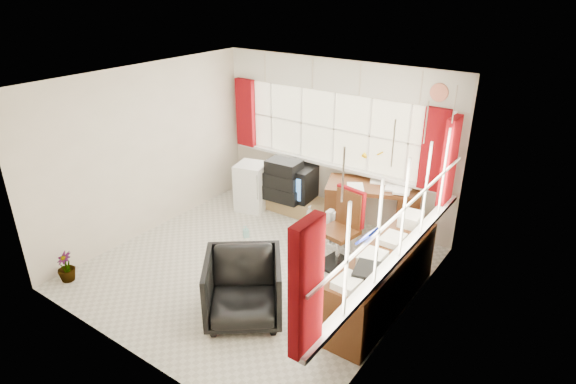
# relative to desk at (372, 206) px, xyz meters

# --- Properties ---
(ground) EXTENTS (4.00, 4.00, 0.00)m
(ground) POSITION_rel_desk_xyz_m (-0.80, -1.80, -0.44)
(ground) COLOR beige
(ground) RESTS_ON ground
(room_walls) EXTENTS (4.00, 4.00, 4.00)m
(room_walls) POSITION_rel_desk_xyz_m (-0.80, -1.80, 1.06)
(room_walls) COLOR beige
(room_walls) RESTS_ON ground
(window_back) EXTENTS (3.70, 0.12, 3.60)m
(window_back) POSITION_rel_desk_xyz_m (-0.80, 0.14, 0.51)
(window_back) COLOR beige
(window_back) RESTS_ON room_walls
(window_right) EXTENTS (0.12, 3.70, 3.60)m
(window_right) POSITION_rel_desk_xyz_m (1.14, -1.80, 0.51)
(window_right) COLOR beige
(window_right) RESTS_ON room_walls
(curtains) EXTENTS (3.83, 3.83, 1.15)m
(curtains) POSITION_rel_desk_xyz_m (0.12, -0.87, 1.02)
(curtains) COLOR maroon
(curtains) RESTS_ON room_walls
(overhead_cabinets) EXTENTS (3.98, 3.98, 0.48)m
(overhead_cabinets) POSITION_rel_desk_xyz_m (0.18, -0.82, 1.81)
(overhead_cabinets) COLOR silver
(overhead_cabinets) RESTS_ON room_walls
(desk) EXTENTS (1.51, 1.13, 0.82)m
(desk) POSITION_rel_desk_xyz_m (0.00, 0.00, 0.00)
(desk) COLOR #582A14
(desk) RESTS_ON ground
(desk_lamp) EXTENTS (0.20, 0.18, 0.46)m
(desk_lamp) POSITION_rel_desk_xyz_m (0.04, 0.22, 0.67)
(desk_lamp) COLOR yellow
(desk_lamp) RESTS_ON desk
(task_chair) EXTENTS (0.52, 0.55, 1.08)m
(task_chair) POSITION_rel_desk_xyz_m (0.09, -1.01, 0.14)
(task_chair) COLOR black
(task_chair) RESTS_ON ground
(office_chair) EXTENTS (1.20, 1.20, 0.79)m
(office_chair) POSITION_rel_desk_xyz_m (-0.27, -2.67, -0.04)
(office_chair) COLOR black
(office_chair) RESTS_ON ground
(radiator) EXTENTS (0.39, 0.16, 0.58)m
(radiator) POSITION_rel_desk_xyz_m (-0.09, -0.75, -0.20)
(radiator) COLOR white
(radiator) RESTS_ON ground
(credenza) EXTENTS (0.50, 2.00, 0.85)m
(credenza) POSITION_rel_desk_xyz_m (0.93, -1.60, -0.04)
(credenza) COLOR #582A14
(credenza) RESTS_ON ground
(file_tray) EXTENTS (0.34, 0.39, 0.11)m
(file_tray) POSITION_rel_desk_xyz_m (0.99, -2.16, 0.37)
(file_tray) COLOR black
(file_tray) RESTS_ON credenza
(tv_bench) EXTENTS (1.40, 0.50, 0.25)m
(tv_bench) POSITION_rel_desk_xyz_m (-1.35, -0.08, -0.31)
(tv_bench) COLOR #977C4B
(tv_bench) RESTS_ON ground
(crt_tv) EXTENTS (0.64, 0.60, 0.54)m
(crt_tv) POSITION_rel_desk_xyz_m (-1.34, -0.06, 0.08)
(crt_tv) COLOR black
(crt_tv) RESTS_ON tv_bench
(hifi_stack) EXTENTS (0.66, 0.44, 0.67)m
(hifi_stack) POSITION_rel_desk_xyz_m (-1.46, -0.24, 0.13)
(hifi_stack) COLOR black
(hifi_stack) RESTS_ON tv_bench
(mini_fridge) EXTENTS (0.57, 0.57, 0.80)m
(mini_fridge) POSITION_rel_desk_xyz_m (-1.99, -0.42, -0.04)
(mini_fridge) COLOR white
(mini_fridge) RESTS_ON ground
(spray_bottle_a) EXTENTS (0.13, 0.13, 0.33)m
(spray_bottle_a) POSITION_rel_desk_xyz_m (-0.88, -0.35, -0.27)
(spray_bottle_a) COLOR silver
(spray_bottle_a) RESTS_ON ground
(spray_bottle_b) EXTENTS (0.12, 0.12, 0.18)m
(spray_bottle_b) POSITION_rel_desk_xyz_m (-1.45, -1.23, -0.34)
(spray_bottle_b) COLOR #81C1B7
(spray_bottle_b) RESTS_ON ground
(flower_vase) EXTENTS (0.25, 0.25, 0.40)m
(flower_vase) POSITION_rel_desk_xyz_m (-2.60, -3.43, -0.24)
(flower_vase) COLOR black
(flower_vase) RESTS_ON ground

